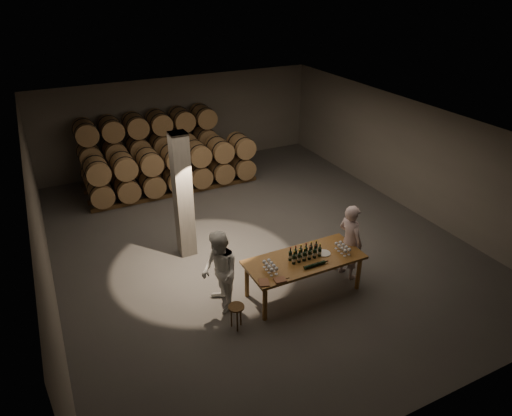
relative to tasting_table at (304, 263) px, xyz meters
name	(u,v)px	position (x,y,z in m)	size (l,w,h in m)	color
room	(183,196)	(-1.80, 2.70, 0.80)	(12.00, 12.00, 12.00)	#55514F
tasting_table	(304,263)	(0.00, 0.00, 0.00)	(2.60, 1.10, 0.90)	brown
barrel_stack_back	(150,145)	(-1.35, 7.70, 0.40)	(4.70, 0.95, 2.31)	#50371B
barrel_stack_front	(174,168)	(-0.96, 6.30, 0.03)	(5.48, 0.95, 1.57)	#50371B
bottle_cluster	(305,254)	(0.02, 0.01, 0.22)	(0.73, 0.23, 0.32)	black
lying_bottles	(315,265)	(0.04, -0.34, 0.14)	(0.60, 0.08, 0.08)	black
glass_cluster_left	(270,266)	(-0.87, -0.06, 0.23)	(0.20, 0.42, 0.18)	silver
glass_cluster_right	(343,247)	(0.90, -0.14, 0.23)	(0.19, 0.41, 0.17)	silver
plate	(324,253)	(0.49, -0.02, 0.11)	(0.30, 0.30, 0.02)	white
notebook_near	(280,280)	(-0.85, -0.45, 0.12)	(0.24, 0.19, 0.03)	brown
notebook_corner	(264,282)	(-1.18, -0.38, 0.12)	(0.20, 0.25, 0.02)	brown
pen	(286,278)	(-0.72, -0.45, 0.11)	(0.01, 0.01, 0.16)	black
stool	(236,310)	(-1.80, -0.39, -0.35)	(0.33, 0.33, 0.54)	#50371B
person_man	(350,241)	(1.28, 0.10, 0.13)	(0.67, 0.44, 1.85)	beige
person_woman	(220,272)	(-1.84, 0.34, 0.12)	(0.89, 0.69, 1.83)	white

